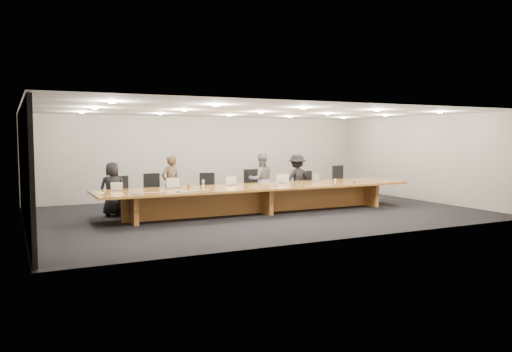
{
  "coord_description": "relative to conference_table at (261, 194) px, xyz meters",
  "views": [
    {
      "loc": [
        -6.26,
        -12.28,
        2.09
      ],
      "look_at": [
        0.0,
        0.3,
        1.0
      ],
      "focal_mm": 35.0,
      "sensor_mm": 36.0,
      "label": 1
    }
  ],
  "objects": [
    {
      "name": "chair_right",
      "position": [
        2.55,
        1.33,
        -0.01
      ],
      "size": [
        0.66,
        0.66,
        1.02
      ],
      "primitive_type": null,
      "rotation": [
        0.0,
        0.0,
        0.33
      ],
      "color": "black",
      "rests_on": "ground"
    },
    {
      "name": "left_wall_panel",
      "position": [
        -5.94,
        0.0,
        0.85
      ],
      "size": [
        0.08,
        7.84,
        2.74
      ],
      "primitive_type": "cube",
      "color": "black",
      "rests_on": "ground"
    },
    {
      "name": "person_c",
      "position": [
        0.6,
        1.15,
        0.28
      ],
      "size": [
        0.88,
        0.74,
        1.61
      ],
      "primitive_type": "imported",
      "rotation": [
        0.0,
        0.0,
        2.96
      ],
      "color": "#57575A",
      "rests_on": "ground"
    },
    {
      "name": "amber_mug",
      "position": [
        -2.05,
        0.17,
        0.28
      ],
      "size": [
        0.1,
        0.1,
        0.1
      ],
      "primitive_type": "cylinder",
      "rotation": [
        0.0,
        0.0,
        0.38
      ],
      "color": "brown",
      "rests_on": "conference_table"
    },
    {
      "name": "chair_far_right",
      "position": [
        3.76,
        1.32,
        0.06
      ],
      "size": [
        0.7,
        0.7,
        1.17
      ],
      "primitive_type": null,
      "rotation": [
        0.0,
        0.0,
        0.2
      ],
      "color": "black",
      "rests_on": "ground"
    },
    {
      "name": "mic_left",
      "position": [
        -2.58,
        -0.6,
        0.24
      ],
      "size": [
        0.13,
        0.13,
        0.03
      ],
      "primitive_type": "cone",
      "rotation": [
        0.0,
        0.0,
        -0.09
      ],
      "color": "black",
      "rests_on": "conference_table"
    },
    {
      "name": "ground",
      "position": [
        0.0,
        0.0,
        -0.52
      ],
      "size": [
        12.0,
        12.0,
        0.0
      ],
      "primitive_type": "plane",
      "color": "black",
      "rests_on": "ground"
    },
    {
      "name": "laptop_b",
      "position": [
        -2.37,
        0.31,
        0.37
      ],
      "size": [
        0.38,
        0.28,
        0.29
      ],
      "primitive_type": null,
      "rotation": [
        0.0,
        0.0,
        0.05
      ],
      "color": "tan",
      "rests_on": "conference_table"
    },
    {
      "name": "lime_gadget",
      "position": [
        -4.36,
        0.09,
        0.26
      ],
      "size": [
        0.16,
        0.12,
        0.02
      ],
      "primitive_type": "cube",
      "rotation": [
        0.0,
        0.0,
        0.26
      ],
      "color": "green",
      "rests_on": "notepad"
    },
    {
      "name": "mic_center",
      "position": [
        0.32,
        -0.33,
        0.25
      ],
      "size": [
        0.16,
        0.16,
        0.03
      ],
      "primitive_type": "cone",
      "rotation": [
        0.0,
        0.0,
        -0.29
      ],
      "color": "black",
      "rests_on": "conference_table"
    },
    {
      "name": "notepad",
      "position": [
        -4.35,
        0.08,
        0.24
      ],
      "size": [
        0.29,
        0.26,
        0.01
      ],
      "primitive_type": "cube",
      "rotation": [
        0.0,
        0.0,
        -0.33
      ],
      "color": "white",
      "rests_on": "conference_table"
    },
    {
      "name": "person_b",
      "position": [
        -2.24,
        1.13,
        0.28
      ],
      "size": [
        0.67,
        0.54,
        1.61
      ],
      "primitive_type": "imported",
      "rotation": [
        0.0,
        0.0,
        3.45
      ],
      "color": "#3C3121",
      "rests_on": "ground"
    },
    {
      "name": "chair_far_left",
      "position": [
        -3.49,
        1.31,
        0.01
      ],
      "size": [
        0.66,
        0.66,
        1.06
      ],
      "primitive_type": null,
      "rotation": [
        0.0,
        0.0,
        0.24
      ],
      "color": "black",
      "rests_on": "ground"
    },
    {
      "name": "av_box",
      "position": [
        -3.6,
        -0.57,
        0.25
      ],
      "size": [
        0.26,
        0.22,
        0.03
      ],
      "primitive_type": "cube",
      "rotation": [
        0.0,
        0.0,
        -0.27
      ],
      "color": "silver",
      "rests_on": "conference_table"
    },
    {
      "name": "laptop_c",
      "position": [
        -0.66,
        0.37,
        0.36
      ],
      "size": [
        0.37,
        0.3,
        0.26
      ],
      "primitive_type": null,
      "rotation": [
        0.0,
        0.0,
        0.18
      ],
      "color": "#B8A88C",
      "rests_on": "conference_table"
    },
    {
      "name": "chair_left",
      "position": [
        -2.64,
        1.34,
        0.03
      ],
      "size": [
        0.61,
        0.61,
        1.11
      ],
      "primitive_type": null,
      "rotation": [
        0.0,
        0.0,
        0.09
      ],
      "color": "black",
      "rests_on": "ground"
    },
    {
      "name": "conference_table",
      "position": [
        0.0,
        0.0,
        0.0
      ],
      "size": [
        9.0,
        1.8,
        0.75
      ],
      "color": "brown",
      "rests_on": "ground"
    },
    {
      "name": "water_bottle",
      "position": [
        -1.62,
        0.21,
        0.33
      ],
      "size": [
        0.07,
        0.07,
        0.21
      ],
      "primitive_type": "cylinder",
      "rotation": [
        0.0,
        0.0,
        0.06
      ],
      "color": "#B0C1BC",
      "rests_on": "conference_table"
    },
    {
      "name": "chair_mid_right",
      "position": [
        0.45,
        1.3,
        0.05
      ],
      "size": [
        0.61,
        0.61,
        1.14
      ],
      "primitive_type": null,
      "rotation": [
        0.0,
        0.0,
        0.06
      ],
      "color": "black",
      "rests_on": "ground"
    },
    {
      "name": "back_wall",
      "position": [
        0.0,
        4.0,
        0.88
      ],
      "size": [
        12.0,
        0.02,
        2.8
      ],
      "primitive_type": "cube",
      "color": "#B7B1A7",
      "rests_on": "ground"
    },
    {
      "name": "chair_mid_left",
      "position": [
        -1.08,
        1.28,
        0.02
      ],
      "size": [
        0.66,
        0.66,
        1.07
      ],
      "primitive_type": null,
      "rotation": [
        0.0,
        0.0,
        -0.24
      ],
      "color": "black",
      "rests_on": "ground"
    },
    {
      "name": "person_a",
      "position": [
        -3.79,
        1.25,
        0.2
      ],
      "size": [
        0.73,
        0.49,
        1.44
      ],
      "primitive_type": "imported",
      "rotation": [
        0.0,
        0.0,
        3.09
      ],
      "color": "black",
      "rests_on": "ground"
    },
    {
      "name": "laptop_e",
      "position": [
        2.2,
        0.38,
        0.35
      ],
      "size": [
        0.38,
        0.33,
        0.25
      ],
      "primitive_type": null,
      "rotation": [
        0.0,
        0.0,
        0.39
      ],
      "color": "tan",
      "rests_on": "conference_table"
    },
    {
      "name": "laptop_d",
      "position": [
        0.88,
        0.28,
        0.37
      ],
      "size": [
        0.44,
        0.38,
        0.29
      ],
      "primitive_type": null,
      "rotation": [
        0.0,
        0.0,
        -0.39
      ],
      "color": "tan",
      "rests_on": "conference_table"
    },
    {
      "name": "person_d",
      "position": [
        1.91,
        1.21,
        0.26
      ],
      "size": [
        1.03,
        0.63,
        1.55
      ],
      "primitive_type": "imported",
      "rotation": [
        0.0,
        0.0,
        3.2
      ],
      "color": "black",
      "rests_on": "ground"
    },
    {
      "name": "paper_cup_far",
      "position": [
        2.65,
        0.2,
        0.27
      ],
      "size": [
        0.08,
        0.08,
        0.08
      ],
      "primitive_type": "cone",
      "rotation": [
        0.0,
        0.0,
        0.23
      ],
      "color": "silver",
      "rests_on": "conference_table"
    },
    {
      "name": "paper_cup_near",
      "position": [
        1.0,
        0.35,
        0.27
      ],
      "size": [
        0.09,
        0.09,
        0.08
      ],
      "primitive_type": "cone",
      "rotation": [
        0.0,
        0.0,
        0.4
      ],
      "color": "white",
      "rests_on": "conference_table"
    },
    {
      "name": "mic_right",
      "position": [
        3.0,
        -0.29,
        0.24
      ],
      "size": [
        0.14,
        0.14,
        0.03
      ],
      "primitive_type": "cone",
      "rotation": [
        0.0,
        0.0,
        0.13
      ],
      "color": "black",
      "rests_on": "conference_table"
    },
    {
      "name": "laptop_a",
      "position": [
        -3.86,
        0.36,
        0.34
      ],
      "size": [
        0.33,
        0.26,
        0.23
      ],
      "primitive_type": null,
      "rotation": [
        0.0,
        0.0,
        -0.2
      ],
      "color": "tan",
      "rests_on": "conference_table"
    }
  ]
}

